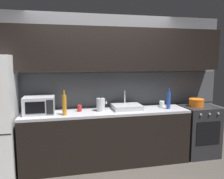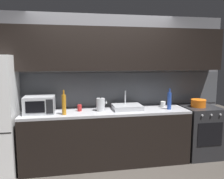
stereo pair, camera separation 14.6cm
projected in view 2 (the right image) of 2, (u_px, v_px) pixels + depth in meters
back_wall at (104, 70)px, 3.89m from camera, size 4.45×0.44×2.50m
counter_run at (107, 137)px, 3.75m from camera, size 2.71×0.60×0.90m
oven_range at (200, 131)px, 4.04m from camera, size 0.60×0.62×0.90m
microwave at (40, 105)px, 3.50m from camera, size 0.46×0.35×0.27m
sink_basin at (127, 107)px, 3.77m from camera, size 0.48×0.38×0.30m
kettle at (101, 105)px, 3.66m from camera, size 0.18×0.14×0.23m
wine_bottle_blue at (169, 101)px, 3.77m from camera, size 0.07×0.07×0.35m
wine_bottle_amber at (64, 104)px, 3.40m from camera, size 0.06×0.06×0.38m
mug_white at (163, 104)px, 3.96m from camera, size 0.09×0.09×0.10m
mug_red at (80, 108)px, 3.65m from camera, size 0.07×0.07×0.10m
cooking_pot at (198, 103)px, 3.97m from camera, size 0.26×0.26×0.13m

